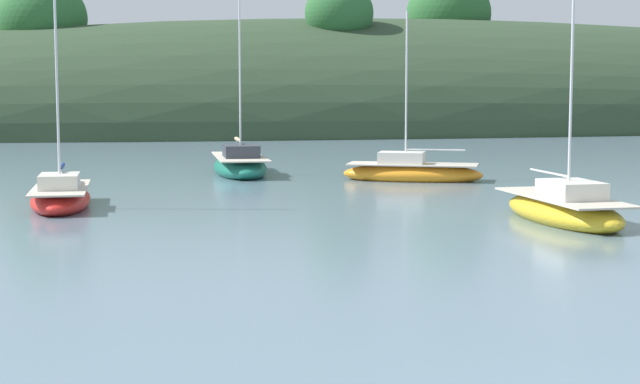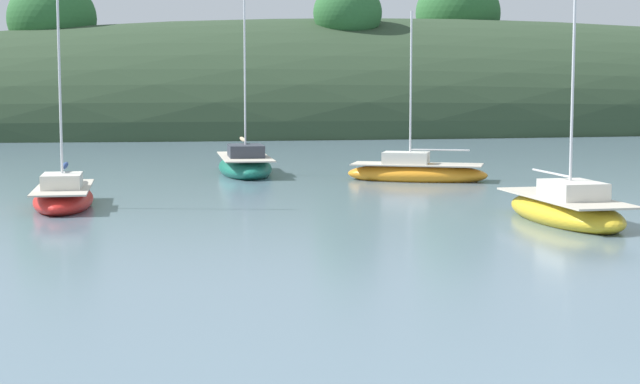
% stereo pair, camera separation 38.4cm
% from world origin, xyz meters
% --- Properties ---
extents(far_shoreline_hill, '(150.00, 36.00, 25.64)m').
position_xyz_m(far_shoreline_hill, '(24.85, 84.75, 0.11)').
color(far_shoreline_hill, '#2D422B').
rests_on(far_shoreline_hill, ground).
extents(sailboat_cream_ketch, '(6.78, 4.74, 7.96)m').
position_xyz_m(sailboat_cream_ketch, '(7.86, 34.57, 0.39)').
color(sailboat_cream_ketch, orange).
rests_on(sailboat_cream_ketch, ground).
extents(sailboat_teal_outer, '(2.41, 6.26, 8.41)m').
position_xyz_m(sailboat_teal_outer, '(-7.76, 27.85, 0.39)').
color(sailboat_teal_outer, red).
rests_on(sailboat_teal_outer, ground).
extents(sailboat_navy_dinghy, '(3.05, 7.63, 10.24)m').
position_xyz_m(sailboat_navy_dinghy, '(0.66, 39.49, 0.45)').
color(sailboat_navy_dinghy, '#196B56').
rests_on(sailboat_navy_dinghy, ground).
extents(sailboat_grey_yawl, '(2.42, 6.89, 9.44)m').
position_xyz_m(sailboat_grey_yawl, '(8.21, 20.18, 0.41)').
color(sailboat_grey_yawl, gold).
rests_on(sailboat_grey_yawl, ground).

